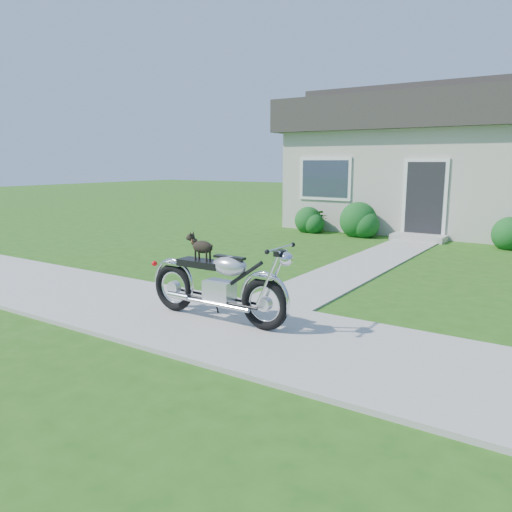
{
  "coord_description": "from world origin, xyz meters",
  "views": [
    {
      "loc": [
        2.17,
        -4.96,
        2.1
      ],
      "look_at": [
        -1.76,
        1.0,
        0.75
      ],
      "focal_mm": 35.0,
      "sensor_mm": 36.0,
      "label": 1
    }
  ],
  "objects_px": {
    "house": "(504,160)",
    "potted_plant_left": "(319,221)",
    "motorcycle_with_dog": "(219,283)",
    "potted_plant_right": "(509,233)"
  },
  "relations": [
    {
      "from": "house",
      "to": "potted_plant_left",
      "type": "height_order",
      "value": "house"
    },
    {
      "from": "potted_plant_right",
      "to": "house",
      "type": "bearing_deg",
      "value": 101.5
    },
    {
      "from": "house",
      "to": "potted_plant_left",
      "type": "bearing_deg",
      "value": -142.23
    },
    {
      "from": "potted_plant_left",
      "to": "motorcycle_with_dog",
      "type": "bearing_deg",
      "value": -72.14
    },
    {
      "from": "house",
      "to": "potted_plant_left",
      "type": "relative_size",
      "value": 18.15
    },
    {
      "from": "house",
      "to": "motorcycle_with_dog",
      "type": "xyz_separation_m",
      "value": [
        -1.71,
        -11.94,
        -1.62
      ]
    },
    {
      "from": "potted_plant_left",
      "to": "motorcycle_with_dog",
      "type": "height_order",
      "value": "motorcycle_with_dog"
    },
    {
      "from": "potted_plant_left",
      "to": "potted_plant_right",
      "type": "distance_m",
      "value": 5.15
    },
    {
      "from": "potted_plant_left",
      "to": "motorcycle_with_dog",
      "type": "relative_size",
      "value": 0.31
    },
    {
      "from": "potted_plant_right",
      "to": "motorcycle_with_dog",
      "type": "distance_m",
      "value": 8.83
    }
  ]
}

